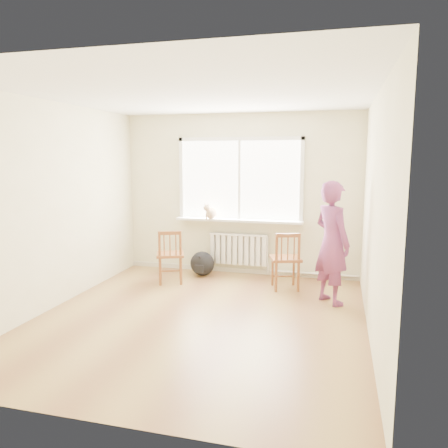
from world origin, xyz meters
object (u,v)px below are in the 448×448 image
Objects in this scene: cat at (211,212)px; backpack at (202,264)px; chair_left at (170,256)px; chair_right at (286,261)px; person at (332,243)px.

cat reaches higher than backpack.
chair_right is at bearing 162.03° from chair_left.
person reaches higher than chair_left.
chair_right is 0.89m from person.
chair_right is at bearing 15.17° from person.
cat is at bearing 56.02° from backpack.
chair_left is at bearing -122.84° from backpack.
person is (2.47, -0.31, 0.41)m from chair_left.
cat reaches higher than chair_left.
person is at bearing 128.76° from chair_right.
person reaches higher than chair_right.
chair_right is (1.81, 0.13, 0.01)m from chair_left.
chair_right is at bearing -16.21° from backpack.
chair_left is 2.52m from person.
cat is (-2.01, 1.02, 0.22)m from person.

